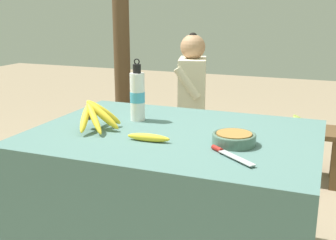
# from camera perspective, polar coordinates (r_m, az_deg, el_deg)

# --- Properties ---
(market_counter) EXTENTS (1.29, 0.94, 0.68)m
(market_counter) POSITION_cam_1_polar(r_m,az_deg,el_deg) (2.05, 0.77, -10.81)
(market_counter) COLOR #4C706B
(market_counter) RESTS_ON ground_plane
(banana_bunch_ripe) EXTENTS (0.19, 0.31, 0.15)m
(banana_bunch_ripe) POSITION_cam_1_polar(r_m,az_deg,el_deg) (1.98, -9.55, 0.69)
(banana_bunch_ripe) COLOR #4C381E
(banana_bunch_ripe) RESTS_ON market_counter
(serving_bowl) EXTENTS (0.18, 0.18, 0.05)m
(serving_bowl) POSITION_cam_1_polar(r_m,az_deg,el_deg) (1.77, 8.93, -2.43)
(serving_bowl) COLOR #4C6B5B
(serving_bowl) RESTS_ON market_counter
(water_bottle) EXTENTS (0.07, 0.07, 0.31)m
(water_bottle) POSITION_cam_1_polar(r_m,az_deg,el_deg) (2.10, -4.17, 3.31)
(water_bottle) COLOR white
(water_bottle) RESTS_ON market_counter
(loose_banana_front) EXTENTS (0.19, 0.05, 0.03)m
(loose_banana_front) POSITION_cam_1_polar(r_m,az_deg,el_deg) (1.79, -2.66, -2.38)
(loose_banana_front) COLOR yellow
(loose_banana_front) RESTS_ON market_counter
(knife) EXTENTS (0.20, 0.17, 0.02)m
(knife) POSITION_cam_1_polar(r_m,az_deg,el_deg) (1.64, 7.89, -4.45)
(knife) COLOR #BCBCC1
(knife) RESTS_ON market_counter
(wooden_bench) EXTENTS (1.81, 0.32, 0.39)m
(wooden_bench) POSITION_cam_1_polar(r_m,az_deg,el_deg) (3.28, 7.92, -1.03)
(wooden_bench) COLOR brown
(wooden_bench) RESTS_ON ground_plane
(seated_vendor) EXTENTS (0.46, 0.43, 1.05)m
(seated_vendor) POSITION_cam_1_polar(r_m,az_deg,el_deg) (3.26, 2.51, 3.80)
(seated_vendor) COLOR #564C60
(seated_vendor) RESTS_ON ground_plane
(banana_bunch_green) EXTENTS (0.15, 0.25, 0.10)m
(banana_bunch_green) POSITION_cam_1_polar(r_m,az_deg,el_deg) (3.18, 17.28, -0.09)
(banana_bunch_green) COLOR #4C381E
(banana_bunch_green) RESTS_ON wooden_bench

